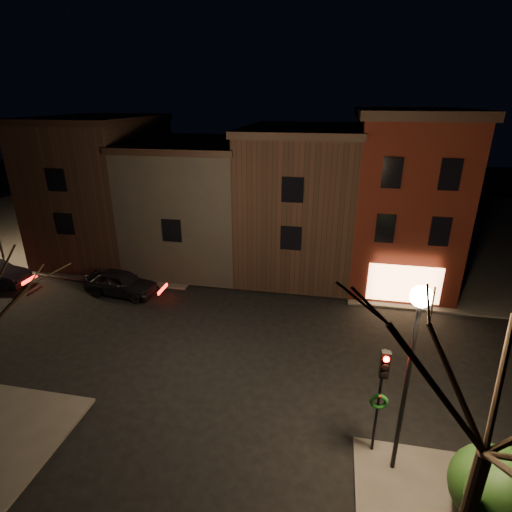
{
  "coord_description": "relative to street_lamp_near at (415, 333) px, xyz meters",
  "views": [
    {
      "loc": [
        3.69,
        -16.13,
        11.24
      ],
      "look_at": [
        -0.18,
        3.63,
        3.2
      ],
      "focal_mm": 28.0,
      "sensor_mm": 36.0,
      "label": 1
    }
  ],
  "objects": [
    {
      "name": "ground",
      "position": [
        -6.2,
        6.0,
        -5.18
      ],
      "size": [
        120.0,
        120.0,
        0.0
      ],
      "primitive_type": "plane",
      "color": "black",
      "rests_on": "ground"
    },
    {
      "name": "row_building_b",
      "position": [
        -11.95,
        16.5,
        -0.85
      ],
      "size": [
        7.8,
        10.3,
        8.4
      ],
      "color": "black",
      "rests_on": "ground"
    },
    {
      "name": "street_lamp_near",
      "position": [
        0.0,
        0.0,
        0.0
      ],
      "size": [
        0.6,
        0.6,
        6.48
      ],
      "color": "black",
      "rests_on": "sidewalk_near_right"
    },
    {
      "name": "row_building_c",
      "position": [
        -19.2,
        16.5,
        -0.09
      ],
      "size": [
        7.3,
        10.3,
        9.9
      ],
      "color": "black",
      "rests_on": "ground"
    },
    {
      "name": "traffic_signal",
      "position": [
        -0.6,
        0.49,
        -2.37
      ],
      "size": [
        0.58,
        0.38,
        4.05
      ],
      "color": "black",
      "rests_on": "sidewalk_near_right"
    },
    {
      "name": "bare_tree_right",
      "position": [
        1.3,
        -2.5,
        0.97
      ],
      "size": [
        6.4,
        6.4,
        8.5
      ],
      "color": "black",
      "rests_on": "sidewalk_near_right"
    },
    {
      "name": "sidewalk_far_left",
      "position": [
        -26.2,
        26.0,
        -5.12
      ],
      "size": [
        30.0,
        30.0,
        0.12
      ],
      "primitive_type": "cube",
      "color": "#2D2B28",
      "rests_on": "ground"
    },
    {
      "name": "parked_car_a",
      "position": [
        -14.75,
        9.74,
        -4.41
      ],
      "size": [
        4.66,
        2.29,
        1.53
      ],
      "primitive_type": "imported",
      "rotation": [
        0.0,
        0.0,
        1.46
      ],
      "color": "black",
      "rests_on": "ground"
    },
    {
      "name": "corner_building",
      "position": [
        1.8,
        15.47,
        0.22
      ],
      "size": [
        6.5,
        8.5,
        10.5
      ],
      "color": "#43120C",
      "rests_on": "ground"
    },
    {
      "name": "row_building_a",
      "position": [
        -4.7,
        16.5,
        -0.34
      ],
      "size": [
        7.3,
        10.3,
        9.4
      ],
      "color": "black",
      "rests_on": "ground"
    }
  ]
}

